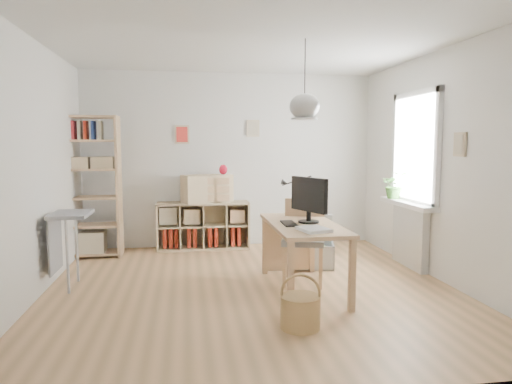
{
  "coord_description": "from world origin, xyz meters",
  "views": [
    {
      "loc": [
        -0.7,
        -4.9,
        1.6
      ],
      "look_at": [
        0.1,
        0.3,
        1.05
      ],
      "focal_mm": 32.0,
      "sensor_mm": 36.0,
      "label": 1
    }
  ],
  "objects": [
    {
      "name": "ground",
      "position": [
        0.0,
        0.0,
        0.0
      ],
      "size": [
        4.5,
        4.5,
        0.0
      ],
      "primitive_type": "plane",
      "color": "tan",
      "rests_on": "ground"
    },
    {
      "name": "room_shell",
      "position": [
        0.55,
        -0.15,
        2.0
      ],
      "size": [
        4.5,
        4.5,
        4.5
      ],
      "color": "white",
      "rests_on": "ground"
    },
    {
      "name": "window_unit",
      "position": [
        2.23,
        0.6,
        1.55
      ],
      "size": [
        0.07,
        1.16,
        1.46
      ],
      "color": "white",
      "rests_on": "ground"
    },
    {
      "name": "radiator",
      "position": [
        2.19,
        0.6,
        0.4
      ],
      "size": [
        0.1,
        0.8,
        0.8
      ],
      "primitive_type": "cube",
      "color": "silver",
      "rests_on": "ground"
    },
    {
      "name": "windowsill",
      "position": [
        2.14,
        0.6,
        0.83
      ],
      "size": [
        0.22,
        1.2,
        0.06
      ],
      "primitive_type": "cube",
      "color": "white",
      "rests_on": "radiator"
    },
    {
      "name": "desk",
      "position": [
        0.55,
        -0.15,
        0.66
      ],
      "size": [
        0.7,
        1.5,
        0.75
      ],
      "color": "#D5B07A",
      "rests_on": "ground"
    },
    {
      "name": "cube_shelf",
      "position": [
        -0.47,
        2.08,
        0.3
      ],
      "size": [
        1.4,
        0.38,
        0.72
      ],
      "color": "#CEBB87",
      "rests_on": "ground"
    },
    {
      "name": "tall_bookshelf",
      "position": [
        -2.04,
        1.8,
        1.09
      ],
      "size": [
        0.8,
        0.38,
        2.0
      ],
      "color": "#D5B07A",
      "rests_on": "ground"
    },
    {
      "name": "side_table",
      "position": [
        -2.04,
        0.35,
        0.67
      ],
      "size": [
        0.4,
        0.55,
        0.85
      ],
      "color": "#9C9C9F",
      "rests_on": "ground"
    },
    {
      "name": "chair",
      "position": [
        0.64,
        0.17,
        0.55
      ],
      "size": [
        0.59,
        0.59,
        0.96
      ],
      "rotation": [
        0.0,
        0.0,
        -0.31
      ],
      "color": "#9C9C9F",
      "rests_on": "ground"
    },
    {
      "name": "wicker_basket",
      "position": [
        0.27,
        -1.15,
        0.16
      ],
      "size": [
        0.35,
        0.35,
        0.49
      ],
      "rotation": [
        0.0,
        0.0,
        -0.27
      ],
      "color": "#AC844D",
      "rests_on": "ground"
    },
    {
      "name": "storage_chest",
      "position": [
        0.92,
        0.86,
        0.21
      ],
      "size": [
        0.77,
        0.82,
        0.65
      ],
      "rotation": [
        0.0,
        0.0,
        -0.25
      ],
      "color": "silver",
      "rests_on": "ground"
    },
    {
      "name": "monitor",
      "position": [
        0.61,
        -0.13,
        1.03
      ],
      "size": [
        0.27,
        0.54,
        0.5
      ],
      "rotation": [
        0.0,
        0.0,
        0.4
      ],
      "color": "black",
      "rests_on": "desk"
    },
    {
      "name": "keyboard",
      "position": [
        0.38,
        -0.2,
        0.76
      ],
      "size": [
        0.14,
        0.36,
        0.02
      ],
      "primitive_type": "cube",
      "rotation": [
        0.0,
        0.0,
        -0.03
      ],
      "color": "black",
      "rests_on": "desk"
    },
    {
      "name": "task_lamp",
      "position": [
        0.6,
        0.47,
        1.05
      ],
      "size": [
        0.41,
        0.15,
        0.44
      ],
      "color": "black",
      "rests_on": "desk"
    },
    {
      "name": "yarn_ball",
      "position": [
        0.67,
        0.37,
        0.82
      ],
      "size": [
        0.14,
        0.14,
        0.14
      ],
      "primitive_type": "sphere",
      "color": "#540B1D",
      "rests_on": "desk"
    },
    {
      "name": "paper_tray",
      "position": [
        0.54,
        -0.6,
        0.77
      ],
      "size": [
        0.32,
        0.37,
        0.03
      ],
      "primitive_type": "cube",
      "rotation": [
        0.0,
        0.0,
        0.25
      ],
      "color": "white",
      "rests_on": "desk"
    },
    {
      "name": "drawer_chest",
      "position": [
        -0.39,
        2.04,
        0.93
      ],
      "size": [
        0.81,
        0.56,
        0.42
      ],
      "primitive_type": "cube",
      "rotation": [
        0.0,
        0.0,
        0.34
      ],
      "color": "#CEBB87",
      "rests_on": "cube_shelf"
    },
    {
      "name": "red_vase",
      "position": [
        -0.14,
        2.04,
        1.22
      ],
      "size": [
        0.13,
        0.13,
        0.15
      ],
      "primitive_type": "ellipsoid",
      "color": "#A50D22",
      "rests_on": "drawer_chest"
    },
    {
      "name": "potted_plant",
      "position": [
        2.12,
        0.95,
        1.05
      ],
      "size": [
        0.4,
        0.37,
        0.37
      ],
      "primitive_type": "imported",
      "rotation": [
        0.0,
        0.0,
        -0.3
      ],
      "color": "#39702A",
      "rests_on": "windowsill"
    }
  ]
}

